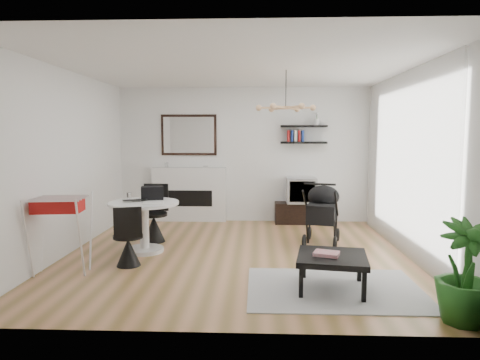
{
  "coord_description": "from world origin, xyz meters",
  "views": [
    {
      "loc": [
        0.29,
        -6.12,
        1.75
      ],
      "look_at": [
        0.02,
        0.4,
        1.06
      ],
      "focal_mm": 32.0,
      "sensor_mm": 36.0,
      "label": 1
    }
  ],
  "objects_px": {
    "dining_table": "(144,219)",
    "drying_rack": "(61,233)",
    "coffee_table": "(332,259)",
    "potted_plant": "(466,272)",
    "stroller": "(322,216)",
    "fireplace": "(189,188)",
    "tv_console": "(303,213)",
    "crt_tv": "(301,190)"
  },
  "relations": [
    {
      "from": "dining_table",
      "to": "drying_rack",
      "type": "relative_size",
      "value": 1.05
    },
    {
      "from": "coffee_table",
      "to": "potted_plant",
      "type": "bearing_deg",
      "value": -36.4
    },
    {
      "from": "drying_rack",
      "to": "coffee_table",
      "type": "height_order",
      "value": "drying_rack"
    },
    {
      "from": "stroller",
      "to": "potted_plant",
      "type": "xyz_separation_m",
      "value": [
        0.88,
        -2.92,
        0.04
      ]
    },
    {
      "from": "fireplace",
      "to": "coffee_table",
      "type": "xyz_separation_m",
      "value": [
        2.23,
        -3.81,
        -0.33
      ]
    },
    {
      "from": "potted_plant",
      "to": "stroller",
      "type": "bearing_deg",
      "value": 106.8
    },
    {
      "from": "fireplace",
      "to": "tv_console",
      "type": "xyz_separation_m",
      "value": [
        2.29,
        -0.13,
        -0.48
      ]
    },
    {
      "from": "tv_console",
      "to": "dining_table",
      "type": "bearing_deg",
      "value": -139.65
    },
    {
      "from": "dining_table",
      "to": "potted_plant",
      "type": "bearing_deg",
      "value": -32.26
    },
    {
      "from": "drying_rack",
      "to": "potted_plant",
      "type": "xyz_separation_m",
      "value": [
        4.4,
        -1.24,
        -0.03
      ]
    },
    {
      "from": "fireplace",
      "to": "crt_tv",
      "type": "xyz_separation_m",
      "value": [
        2.25,
        -0.13,
        -0.02
      ]
    },
    {
      "from": "dining_table",
      "to": "tv_console",
      "type": "bearing_deg",
      "value": 40.35
    },
    {
      "from": "drying_rack",
      "to": "stroller",
      "type": "xyz_separation_m",
      "value": [
        3.52,
        1.69,
        -0.07
      ]
    },
    {
      "from": "tv_console",
      "to": "coffee_table",
      "type": "xyz_separation_m",
      "value": [
        -0.06,
        -3.69,
        0.15
      ]
    },
    {
      "from": "crt_tv",
      "to": "drying_rack",
      "type": "height_order",
      "value": "drying_rack"
    },
    {
      "from": "drying_rack",
      "to": "fireplace",
      "type": "bearing_deg",
      "value": 65.4
    },
    {
      "from": "dining_table",
      "to": "drying_rack",
      "type": "distance_m",
      "value": 1.31
    },
    {
      "from": "tv_console",
      "to": "stroller",
      "type": "xyz_separation_m",
      "value": [
        0.15,
        -1.57,
        0.24
      ]
    },
    {
      "from": "fireplace",
      "to": "dining_table",
      "type": "height_order",
      "value": "fireplace"
    },
    {
      "from": "fireplace",
      "to": "drying_rack",
      "type": "bearing_deg",
      "value": -107.72
    },
    {
      "from": "fireplace",
      "to": "drying_rack",
      "type": "height_order",
      "value": "fireplace"
    },
    {
      "from": "drying_rack",
      "to": "tv_console",
      "type": "bearing_deg",
      "value": 37.11
    },
    {
      "from": "coffee_table",
      "to": "potted_plant",
      "type": "height_order",
      "value": "potted_plant"
    },
    {
      "from": "fireplace",
      "to": "coffee_table",
      "type": "height_order",
      "value": "fireplace"
    },
    {
      "from": "fireplace",
      "to": "drying_rack",
      "type": "distance_m",
      "value": 3.55
    },
    {
      "from": "tv_console",
      "to": "drying_rack",
      "type": "relative_size",
      "value": 1.12
    },
    {
      "from": "drying_rack",
      "to": "crt_tv",
      "type": "bearing_deg",
      "value": 37.43
    },
    {
      "from": "potted_plant",
      "to": "dining_table",
      "type": "bearing_deg",
      "value": 147.74
    },
    {
      "from": "crt_tv",
      "to": "stroller",
      "type": "xyz_separation_m",
      "value": [
        0.19,
        -1.56,
        -0.22
      ]
    },
    {
      "from": "drying_rack",
      "to": "dining_table",
      "type": "bearing_deg",
      "value": 46.63
    },
    {
      "from": "tv_console",
      "to": "dining_table",
      "type": "height_order",
      "value": "dining_table"
    },
    {
      "from": "dining_table",
      "to": "fireplace",
      "type": "bearing_deg",
      "value": 82.58
    },
    {
      "from": "fireplace",
      "to": "stroller",
      "type": "bearing_deg",
      "value": -34.82
    },
    {
      "from": "drying_rack",
      "to": "stroller",
      "type": "height_order",
      "value": "stroller"
    },
    {
      "from": "tv_console",
      "to": "crt_tv",
      "type": "xyz_separation_m",
      "value": [
        -0.04,
        -0.0,
        0.46
      ]
    },
    {
      "from": "stroller",
      "to": "crt_tv",
      "type": "bearing_deg",
      "value": 111.18
    },
    {
      "from": "crt_tv",
      "to": "potted_plant",
      "type": "relative_size",
      "value": 0.59
    },
    {
      "from": "coffee_table",
      "to": "fireplace",
      "type": "bearing_deg",
      "value": 120.32
    },
    {
      "from": "tv_console",
      "to": "crt_tv",
      "type": "bearing_deg",
      "value": -175.39
    },
    {
      "from": "drying_rack",
      "to": "coffee_table",
      "type": "relative_size",
      "value": 1.13
    },
    {
      "from": "potted_plant",
      "to": "coffee_table",
      "type": "bearing_deg",
      "value": 143.6
    },
    {
      "from": "drying_rack",
      "to": "stroller",
      "type": "bearing_deg",
      "value": 18.73
    }
  ]
}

